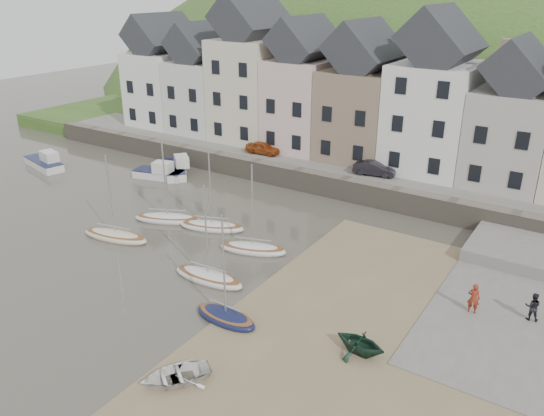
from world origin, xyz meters
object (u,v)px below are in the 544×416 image
Objects in this scene: rowboat_white at (175,375)px; car_right at (375,169)px; car_left at (263,148)px; person_red at (474,298)px; rowboat_green at (360,342)px; person_dark at (533,307)px; sailboat_0 at (168,218)px.

rowboat_white is 26.91m from car_right.
car_left is 0.96× the size of car_right.
car_right is at bearing -94.34° from car_left.
car_right is (11.25, 0.00, 0.01)m from car_left.
person_red is 0.49× the size of car_right.
rowboat_green is 22.08m from car_right.
car_right is (-2.05, 26.77, 1.80)m from rowboat_white.
car_right is (-8.11, 20.49, 1.46)m from rowboat_green.
person_dark is at bearing 143.41° from rowboat_green.
rowboat_white is at bearing -45.75° from sailboat_0.
rowboat_green is 1.57× the size of person_dark.
rowboat_white is at bearing 43.85° from person_red.
person_red reaches higher than person_dark.
person_dark is (24.96, 0.85, 0.65)m from sailboat_0.
rowboat_green is 7.38m from person_red.
sailboat_0 reaches higher than person_red.
rowboat_green is at bearing -19.47° from sailboat_0.
person_dark is 28.90m from car_left.
rowboat_white is at bearing 174.20° from car_right.
person_red is 26.96m from car_left.
car_left reaches higher than person_red.
sailboat_0 is 3.65× the size of person_red.
sailboat_0 reaches higher than rowboat_green.
person_dark is 0.45× the size of car_right.
person_red reaches higher than rowboat_green.
sailboat_0 is at bearing -9.19° from person_dark.
rowboat_white is (12.52, -12.85, 0.12)m from sailboat_0.
rowboat_white is 29.94m from car_left.
rowboat_white is 1.98× the size of person_dark.
car_right reaches higher than person_red.
rowboat_green is at bearing -140.96° from car_left.
person_red is 0.52× the size of car_left.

